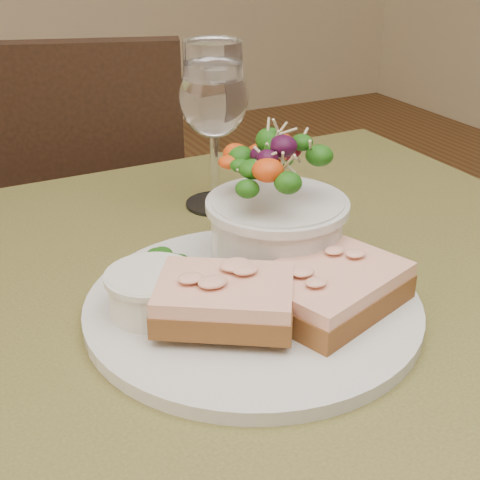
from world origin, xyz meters
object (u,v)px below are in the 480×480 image
chair_far (81,339)px  sandwich_front (330,287)px  salad_bowl (277,202)px  sandwich_back (225,299)px  ramekin (152,290)px  cafe_table (264,404)px  dinner_plate (253,306)px  wine_glass (214,102)px

chair_far → sandwich_front: chair_far is taller
sandwich_front → salad_bowl: salad_bowl is taller
chair_far → sandwich_back: size_ratio=6.71×
sandwich_front → sandwich_back: bearing=153.3°
sandwich_front → salad_bowl: (0.00, 0.09, 0.04)m
sandwich_front → ramekin: 0.15m
chair_far → salad_bowl: bearing=114.8°
cafe_table → salad_bowl: size_ratio=6.30×
cafe_table → chair_far: bearing=92.0°
salad_bowl → sandwich_front: bearing=-90.5°
dinner_plate → sandwich_back: sandwich_back is taller
cafe_table → ramekin: ramekin is taller
salad_bowl → wine_glass: size_ratio=0.73×
chair_far → dinner_plate: bearing=109.8°
dinner_plate → sandwich_back: (-0.04, -0.02, 0.03)m
sandwich_back → wine_glass: bearing=99.0°
dinner_plate → salad_bowl: size_ratio=2.27×
dinner_plate → wine_glass: bearing=72.7°
cafe_table → chair_far: (-0.02, 0.70, -0.36)m
cafe_table → chair_far: 0.79m
cafe_table → sandwich_back: sandwich_back is taller
sandwich_back → wine_glass: wine_glass is taller
cafe_table → dinner_plate: dinner_plate is taller
cafe_table → dinner_plate: bearing=155.2°
chair_far → sandwich_front: bearing=114.0°
chair_far → dinner_plate: size_ratio=3.13×
cafe_table → ramekin: bearing=163.5°
chair_far → salad_bowl: 0.83m
ramekin → chair_far: bearing=84.2°
sandwich_front → salad_bowl: bearing=71.0°
dinner_plate → salad_bowl: 0.10m
chair_far → sandwich_back: (-0.02, -0.72, 0.49)m
cafe_table → dinner_plate: size_ratio=2.78×
cafe_table → sandwich_front: (0.04, -0.03, 0.13)m
chair_far → wine_glass: (0.08, -0.47, 0.58)m
chair_far → cafe_table: bearing=110.6°
cafe_table → ramekin: 0.16m
sandwich_front → sandwich_back: (-0.09, 0.01, 0.01)m
sandwich_back → ramekin: (-0.04, 0.04, -0.00)m
sandwich_front → sandwich_back: sandwich_back is taller
cafe_table → sandwich_back: 0.15m
dinner_plate → ramekin: ramekin is taller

